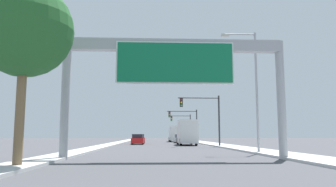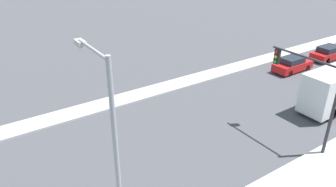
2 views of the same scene
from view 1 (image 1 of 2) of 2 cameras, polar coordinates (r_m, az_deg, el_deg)
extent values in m
cube|color=#B7B7B7|center=(62.02, 5.74, -8.42)|extent=(3.00, 120.00, 0.15)
cube|color=#B7B7B7|center=(61.63, -8.35, -8.39)|extent=(2.00, 120.00, 0.15)
cylinder|color=#9EA0A5|center=(20.11, -17.44, -0.72)|extent=(0.50, 0.50, 7.17)
cylinder|color=#9EA0A5|center=(20.96, 19.10, -0.90)|extent=(0.50, 0.50, 7.17)
cube|color=#9EA0A5|center=(20.11, 1.20, 8.34)|extent=(12.90, 0.60, 0.70)
cube|color=white|center=(19.55, 1.27, 5.38)|extent=(7.03, 0.08, 2.56)
cube|color=#0F6B42|center=(19.50, 1.28, 5.41)|extent=(6.83, 0.16, 2.36)
cube|color=red|center=(56.01, -5.01, -8.06)|extent=(1.81, 4.67, 0.78)
cube|color=#1E232D|center=(55.77, -5.02, -7.37)|extent=(1.59, 2.43, 0.59)
cylinder|color=black|center=(57.49, -5.76, -8.28)|extent=(0.22, 0.64, 0.64)
cylinder|color=black|center=(57.43, -4.16, -8.30)|extent=(0.22, 0.64, 0.64)
cylinder|color=black|center=(54.60, -5.92, -8.33)|extent=(0.22, 0.64, 0.64)
cylinder|color=black|center=(54.54, -4.23, -8.35)|extent=(0.22, 0.64, 0.64)
cube|color=#A5A8AD|center=(58.51, 2.01, -8.06)|extent=(1.77, 4.21, 0.76)
cube|color=#1E232D|center=(58.29, 2.03, -7.41)|extent=(1.56, 2.19, 0.57)
cylinder|color=black|center=(59.76, 1.16, -8.27)|extent=(0.22, 0.64, 0.64)
cylinder|color=black|center=(59.88, 2.66, -8.26)|extent=(0.22, 0.64, 0.64)
cylinder|color=black|center=(57.15, 1.34, -8.32)|extent=(0.22, 0.64, 0.64)
cylinder|color=black|center=(57.28, 2.90, -8.31)|extent=(0.22, 0.64, 0.64)
cube|color=red|center=(49.65, -5.30, -8.18)|extent=(1.78, 4.45, 0.77)
cube|color=#1E232D|center=(49.42, -5.30, -7.40)|extent=(1.57, 2.31, 0.58)
cylinder|color=black|center=(51.07, -6.12, -8.41)|extent=(0.22, 0.64, 0.64)
cylinder|color=black|center=(51.00, -4.35, -8.43)|extent=(0.22, 0.64, 0.64)
cylinder|color=black|center=(48.32, -6.31, -8.48)|extent=(0.22, 0.64, 0.64)
cylinder|color=black|center=(48.25, -4.44, -8.50)|extent=(0.22, 0.64, 0.64)
cube|color=red|center=(72.07, 1.10, -7.38)|extent=(2.29, 2.27, 1.83)
cube|color=silver|center=(68.02, 1.33, -6.97)|extent=(2.49, 5.84, 2.83)
cylinder|color=black|center=(71.90, 0.22, -7.95)|extent=(0.28, 1.00, 1.00)
cylinder|color=black|center=(72.05, 2.00, -7.94)|extent=(0.28, 1.00, 1.00)
cylinder|color=black|center=(66.50, 0.47, -8.01)|extent=(0.28, 1.00, 1.00)
cylinder|color=black|center=(66.66, 2.39, -8.00)|extent=(0.28, 1.00, 1.00)
cube|color=white|center=(49.58, 2.87, -7.34)|extent=(2.14, 2.30, 2.02)
cube|color=silver|center=(45.51, 3.38, -6.66)|extent=(2.33, 5.90, 3.11)
cylinder|color=black|center=(49.39, 1.70, -8.28)|extent=(0.28, 1.00, 1.00)
cylinder|color=black|center=(49.59, 4.08, -8.26)|extent=(0.28, 1.00, 1.00)
cylinder|color=black|center=(43.95, 2.26, -8.41)|extent=(0.28, 1.00, 1.00)
cylinder|color=black|center=(44.17, 4.93, -8.39)|extent=(0.28, 1.00, 1.00)
cylinder|color=#2D2D30|center=(40.19, 8.90, -4.75)|extent=(0.20, 0.20, 6.19)
cylinder|color=#2D2D30|center=(39.98, 5.32, -0.77)|extent=(4.98, 0.14, 0.14)
cube|color=black|center=(39.68, 2.33, -1.58)|extent=(0.35, 0.28, 1.05)
cylinder|color=red|center=(39.56, 2.35, -1.06)|extent=(0.22, 0.04, 0.22)
cylinder|color=yellow|center=(39.52, 2.35, -1.56)|extent=(0.22, 0.04, 0.22)
cylinder|color=green|center=(39.49, 2.35, -2.07)|extent=(0.22, 0.04, 0.22)
cylinder|color=#2D2D30|center=(59.90, 5.03, -5.68)|extent=(0.20, 0.20, 5.99)
cylinder|color=#2D2D30|center=(59.73, 2.43, -3.11)|extent=(5.40, 0.14, 0.14)
cube|color=black|center=(59.53, 0.26, -3.66)|extent=(0.35, 0.28, 1.05)
cylinder|color=red|center=(59.39, 0.26, -3.31)|extent=(0.22, 0.04, 0.22)
cylinder|color=yellow|center=(59.37, 0.26, -3.65)|extent=(0.22, 0.04, 0.22)
cylinder|color=green|center=(59.35, 0.26, -3.98)|extent=(0.22, 0.04, 0.22)
cylinder|color=#2D2D30|center=(69.82, 3.92, -6.01)|extent=(0.20, 0.20, 5.73)
cylinder|color=#2D2D30|center=(69.70, 2.11, -3.91)|extent=(4.37, 0.14, 0.14)
cube|color=black|center=(69.54, 0.61, -4.38)|extent=(0.35, 0.28, 1.05)
cylinder|color=red|center=(69.39, 0.61, -4.09)|extent=(0.22, 0.04, 0.22)
cylinder|color=yellow|center=(69.38, 0.61, -4.38)|extent=(0.22, 0.04, 0.22)
cylinder|color=green|center=(69.36, 0.61, -4.67)|extent=(0.22, 0.04, 0.22)
cylinder|color=brown|center=(15.77, -24.24, -0.56)|extent=(0.40, 0.40, 6.16)
sphere|color=#235B28|center=(16.38, -23.68, 10.19)|extent=(4.34, 4.34, 4.34)
cylinder|color=#9EA0A5|center=(26.62, 15.20, 0.30)|extent=(0.18, 0.18, 9.58)
cylinder|color=#9EA0A5|center=(27.26, 12.42, 10.03)|extent=(2.42, 0.12, 0.12)
cube|color=#B2B2A8|center=(26.94, 9.90, 9.95)|extent=(0.60, 0.28, 0.20)
camera|label=2|loc=(29.63, 34.01, 16.80)|focal=35.00mm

